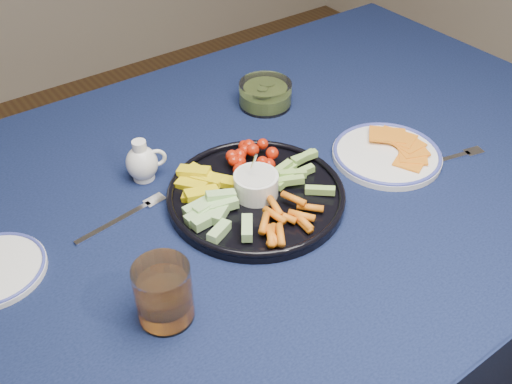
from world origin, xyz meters
TOP-DOWN VIEW (x-y plane):
  - dining_table at (0.00, 0.00)m, footprint 1.67×1.07m
  - crudite_platter at (-0.06, -0.05)m, footprint 0.34×0.34m
  - creamer_pitcher at (-0.20, 0.14)m, footprint 0.08×0.06m
  - pickle_bowl at (0.17, 0.22)m, footprint 0.13×0.13m
  - cheese_plate at (0.24, -0.10)m, footprint 0.23×0.23m
  - juice_tumbler at (-0.33, -0.19)m, footprint 0.09×0.09m
  - fork_left at (-0.28, 0.05)m, footprint 0.19×0.04m
  - fork_right at (0.35, -0.18)m, footprint 0.19×0.06m

SIDE VIEW (x-z plane):
  - dining_table at x=0.00m, z-range 0.29..1.03m
  - fork_left at x=-0.28m, z-range 0.75..0.75m
  - fork_right at x=0.35m, z-range 0.75..0.75m
  - cheese_plate at x=0.24m, z-range 0.74..0.77m
  - crudite_platter at x=-0.06m, z-range 0.71..0.82m
  - pickle_bowl at x=0.17m, z-range 0.74..0.80m
  - creamer_pitcher at x=-0.20m, z-range 0.74..0.83m
  - juice_tumbler at x=-0.33m, z-range 0.74..0.84m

